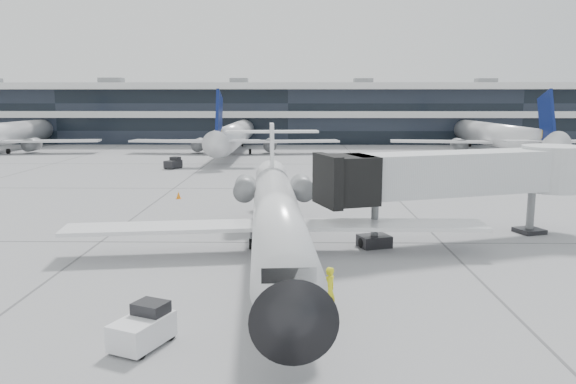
{
  "coord_description": "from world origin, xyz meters",
  "views": [
    {
      "loc": [
        1.47,
        -31.83,
        8.28
      ],
      "look_at": [
        0.98,
        2.39,
        2.6
      ],
      "focal_mm": 35.0,
      "sensor_mm": 36.0,
      "label": 1
    }
  ],
  "objects_px": {
    "regional_jet": "(277,213)",
    "ramp_worker": "(329,290)",
    "jet_bridge": "(469,173)",
    "baggage_tug": "(144,328)"
  },
  "relations": [
    {
      "from": "regional_jet",
      "to": "jet_bridge",
      "type": "bearing_deg",
      "value": 13.75
    },
    {
      "from": "ramp_worker",
      "to": "baggage_tug",
      "type": "relative_size",
      "value": 0.74
    },
    {
      "from": "regional_jet",
      "to": "ramp_worker",
      "type": "distance_m",
      "value": 8.9
    },
    {
      "from": "regional_jet",
      "to": "ramp_worker",
      "type": "xyz_separation_m",
      "value": [
        2.29,
        -8.5,
        -1.3
      ]
    },
    {
      "from": "regional_jet",
      "to": "ramp_worker",
      "type": "relative_size",
      "value": 15.12
    },
    {
      "from": "ramp_worker",
      "to": "baggage_tug",
      "type": "bearing_deg",
      "value": -19.46
    },
    {
      "from": "jet_bridge",
      "to": "baggage_tug",
      "type": "relative_size",
      "value": 6.54
    },
    {
      "from": "jet_bridge",
      "to": "baggage_tug",
      "type": "bearing_deg",
      "value": -154.49
    },
    {
      "from": "ramp_worker",
      "to": "baggage_tug",
      "type": "height_order",
      "value": "ramp_worker"
    },
    {
      "from": "regional_jet",
      "to": "jet_bridge",
      "type": "height_order",
      "value": "regional_jet"
    }
  ]
}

